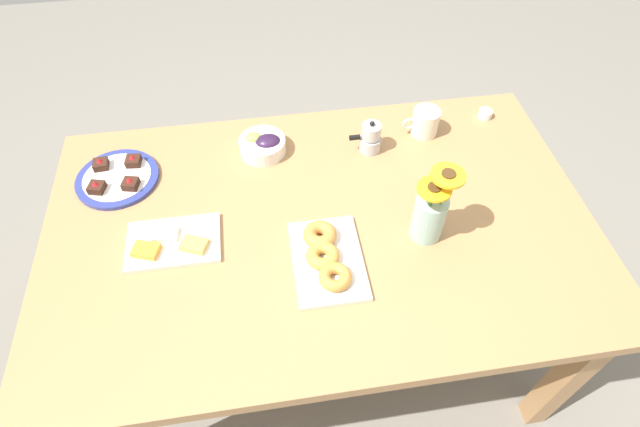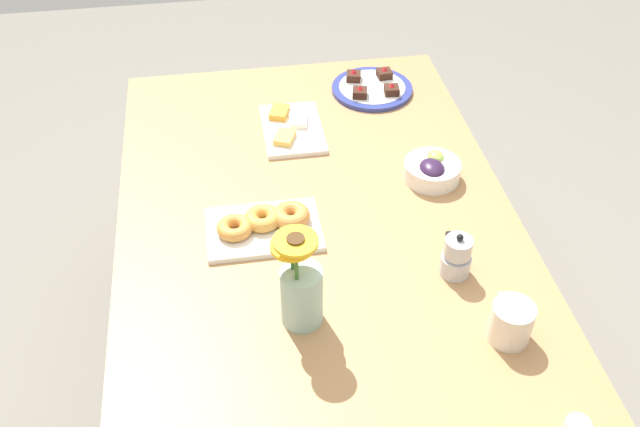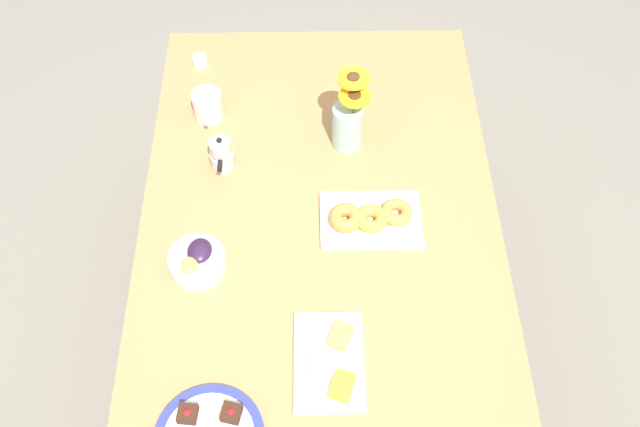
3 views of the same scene
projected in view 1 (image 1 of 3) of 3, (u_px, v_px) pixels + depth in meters
ground_plane at (320, 336)px, 2.03m from camera, size 6.00×6.00×0.00m
dining_table at (320, 240)px, 1.52m from camera, size 1.60×1.00×0.74m
coffee_mug at (425, 122)px, 1.67m from camera, size 0.12×0.09×0.09m
grape_bowl at (263, 145)px, 1.63m from camera, size 0.15×0.15×0.07m
cheese_platter at (172, 242)px, 1.40m from camera, size 0.26×0.17×0.03m
croissant_platter at (326, 256)px, 1.35m from camera, size 0.19×0.28×0.05m
jam_cup_honey at (485, 114)px, 1.75m from camera, size 0.05×0.05×0.03m
dessert_plate at (117, 178)px, 1.56m from camera, size 0.25×0.25×0.05m
flower_vase at (430, 214)px, 1.36m from camera, size 0.12×0.11×0.26m
moka_pot at (370, 138)px, 1.62m from camera, size 0.11×0.07×0.12m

